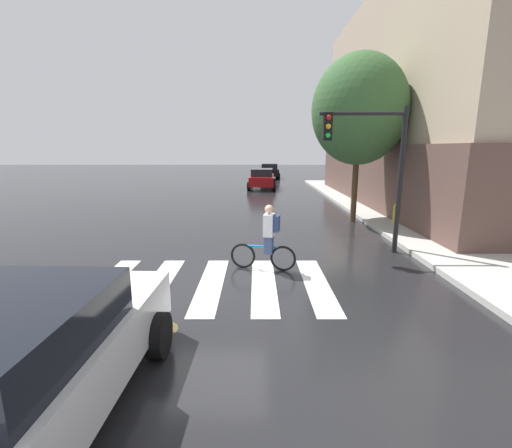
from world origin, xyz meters
The scene contains 10 objects.
ground_plane centered at (0.00, 0.00, 0.00)m, with size 120.00×120.00×0.00m, color black.
crosswalk_stripes centered at (-0.05, 0.00, 0.01)m, with size 5.40×3.38×0.01m.
manhole_cover centered at (-0.69, -2.05, 0.00)m, with size 0.64×0.64×0.01m, color #473D1E.
sedan_near centered at (-1.48, -4.30, 0.82)m, with size 2.28×4.66×1.59m.
sedan_mid centered at (1.45, 19.50, 0.79)m, with size 2.26×4.53×1.54m.
sedan_far centered at (2.34, 29.15, 0.79)m, with size 2.12×4.44×1.53m.
cyclist centered at (1.28, 0.99, 0.84)m, with size 1.68×0.46×1.69m.
traffic_light_near centered at (4.31, 2.54, 2.86)m, with size 2.47×0.28×4.20m.
fire_hydrant centered at (6.62, 6.29, 0.53)m, with size 0.33×0.22×0.78m.
street_tree_near centered at (5.12, 7.09, 4.56)m, with size 3.80×3.80×6.75m.
Camera 1 is at (0.98, -7.53, 3.05)m, focal length 24.48 mm.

